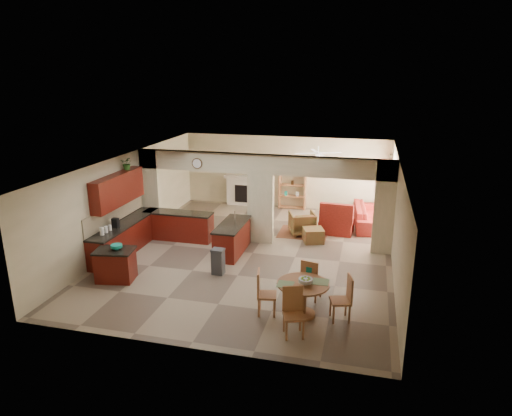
% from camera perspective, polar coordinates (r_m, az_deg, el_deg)
% --- Properties ---
extents(floor, '(10.00, 10.00, 0.00)m').
position_cam_1_polar(floor, '(13.65, -0.42, -5.65)').
color(floor, gray).
rests_on(floor, ground).
extents(ceiling, '(10.00, 10.00, 0.00)m').
position_cam_1_polar(ceiling, '(12.84, -0.45, 5.97)').
color(ceiling, white).
rests_on(ceiling, wall_back).
extents(wall_back, '(8.00, 0.00, 8.00)m').
position_cam_1_polar(wall_back, '(17.91, 3.61, 4.48)').
color(wall_back, beige).
rests_on(wall_back, floor).
extents(wall_front, '(8.00, 0.00, 8.00)m').
position_cam_1_polar(wall_front, '(8.75, -8.80, -9.25)').
color(wall_front, beige).
rests_on(wall_front, floor).
extents(wall_left, '(0.00, 10.00, 10.00)m').
position_cam_1_polar(wall_left, '(14.67, -15.74, 1.09)').
color(wall_left, beige).
rests_on(wall_left, floor).
extents(wall_right, '(0.00, 10.00, 10.00)m').
position_cam_1_polar(wall_right, '(12.82, 17.15, -1.28)').
color(wall_right, beige).
rests_on(wall_right, floor).
extents(partition_left_pier, '(0.60, 0.25, 2.80)m').
position_cam_1_polar(partition_left_pier, '(15.37, -12.95, 2.01)').
color(partition_left_pier, beige).
rests_on(partition_left_pier, floor).
extents(partition_center_pier, '(0.80, 0.25, 2.20)m').
position_cam_1_polar(partition_center_pier, '(14.19, 0.59, -0.04)').
color(partition_center_pier, beige).
rests_on(partition_center_pier, floor).
extents(partition_right_pier, '(0.60, 0.25, 2.80)m').
position_cam_1_polar(partition_right_pier, '(13.76, 15.74, 0.06)').
color(partition_right_pier, beige).
rests_on(partition_right_pier, floor).
extents(partition_header, '(8.00, 0.25, 0.60)m').
position_cam_1_polar(partition_header, '(13.85, 0.60, 5.51)').
color(partition_header, beige).
rests_on(partition_header, partition_center_pier).
extents(kitchen_counter, '(2.52, 3.29, 1.48)m').
position_cam_1_polar(kitchen_counter, '(14.39, -13.36, -2.94)').
color(kitchen_counter, '#480F08').
rests_on(kitchen_counter, floor).
extents(upper_cabinets, '(0.35, 2.40, 0.90)m').
position_cam_1_polar(upper_cabinets, '(13.78, -16.88, 2.24)').
color(upper_cabinets, '#480F08').
rests_on(upper_cabinets, wall_left).
extents(peninsula, '(0.70, 1.85, 0.91)m').
position_cam_1_polar(peninsula, '(13.54, -3.01, -3.79)').
color(peninsula, '#480F08').
rests_on(peninsula, floor).
extents(wall_clock, '(0.34, 0.03, 0.34)m').
position_cam_1_polar(wall_clock, '(14.32, -7.38, 5.54)').
color(wall_clock, '#4F341A').
rests_on(wall_clock, partition_header).
extents(rug, '(1.60, 1.30, 0.01)m').
position_cam_1_polar(rug, '(15.36, 5.91, -3.11)').
color(rug, brown).
rests_on(rug, floor).
extents(fireplace, '(1.60, 0.35, 1.20)m').
position_cam_1_polar(fireplace, '(18.29, -1.47, 2.24)').
color(fireplace, beige).
rests_on(fireplace, floor).
extents(shelving_unit, '(1.00, 0.32, 1.80)m').
position_cam_1_polar(shelving_unit, '(17.79, 4.58, 2.73)').
color(shelving_unit, '#9F6036').
rests_on(shelving_unit, floor).
extents(window_a, '(0.02, 0.90, 1.90)m').
position_cam_1_polar(window_a, '(15.07, 16.62, 0.64)').
color(window_a, white).
rests_on(window_a, wall_right).
extents(window_b, '(0.02, 0.90, 1.90)m').
position_cam_1_polar(window_b, '(16.72, 16.44, 2.22)').
color(window_b, white).
rests_on(window_b, wall_right).
extents(glazed_door, '(0.02, 0.70, 2.10)m').
position_cam_1_polar(glazed_door, '(15.93, 16.48, 0.95)').
color(glazed_door, white).
rests_on(glazed_door, wall_right).
extents(drape_a_left, '(0.10, 0.28, 2.30)m').
position_cam_1_polar(drape_a_left, '(14.50, 16.54, 0.02)').
color(drape_a_left, '#441C1B').
rests_on(drape_a_left, wall_right).
extents(drape_a_right, '(0.10, 0.28, 2.30)m').
position_cam_1_polar(drape_a_right, '(15.65, 16.41, 1.25)').
color(drape_a_right, '#441C1B').
rests_on(drape_a_right, wall_right).
extents(drape_b_left, '(0.10, 0.28, 2.30)m').
position_cam_1_polar(drape_b_left, '(16.13, 16.36, 1.71)').
color(drape_b_left, '#441C1B').
rests_on(drape_b_left, wall_right).
extents(drape_b_right, '(0.10, 0.28, 2.30)m').
position_cam_1_polar(drape_b_right, '(17.30, 16.25, 2.71)').
color(drape_b_right, '#441C1B').
rests_on(drape_b_right, wall_right).
extents(ceiling_fan, '(1.00, 1.00, 0.10)m').
position_cam_1_polar(ceiling_fan, '(15.53, 7.78, 6.82)').
color(ceiling_fan, white).
rests_on(ceiling_fan, ceiling).
extents(kitchen_island, '(1.07, 0.85, 0.84)m').
position_cam_1_polar(kitchen_island, '(12.36, -17.15, -6.80)').
color(kitchen_island, '#480F08').
rests_on(kitchen_island, floor).
extents(teal_bowl, '(0.29, 0.29, 0.14)m').
position_cam_1_polar(teal_bowl, '(12.17, -17.03, -4.70)').
color(teal_bowl, '#148F79').
rests_on(teal_bowl, kitchen_island).
extents(trash_can, '(0.32, 0.28, 0.65)m').
position_cam_1_polar(trash_can, '(12.24, -4.76, -6.80)').
color(trash_can, '#323235').
rests_on(trash_can, floor).
extents(dining_table, '(1.14, 1.14, 0.78)m').
position_cam_1_polar(dining_table, '(10.22, 5.86, -10.66)').
color(dining_table, '#9F6036').
rests_on(dining_table, floor).
extents(fruit_bowl, '(0.31, 0.31, 0.16)m').
position_cam_1_polar(fruit_bowl, '(10.01, 6.23, -9.09)').
color(fruit_bowl, '#76AB24').
rests_on(fruit_bowl, dining_table).
extents(sofa, '(2.54, 1.20, 0.72)m').
position_cam_1_polar(sofa, '(16.36, 13.92, -0.96)').
color(sofa, maroon).
rests_on(sofa, floor).
extents(chaise, '(1.15, 0.97, 0.43)m').
position_cam_1_polar(chaise, '(15.53, 10.01, -2.23)').
color(chaise, maroon).
rests_on(chaise, floor).
extents(armchair, '(1.05, 1.06, 0.75)m').
position_cam_1_polar(armchair, '(15.16, 5.81, -1.90)').
color(armchair, '#9B2E1C').
rests_on(armchair, floor).
extents(ottoman, '(0.77, 0.77, 0.44)m').
position_cam_1_polar(ottoman, '(14.56, 7.17, -3.39)').
color(ottoman, '#9B2E1C').
rests_on(ottoman, floor).
extents(plant, '(0.38, 0.34, 0.39)m').
position_cam_1_polar(plant, '(14.17, -15.82, 5.39)').
color(plant, '#204E14').
rests_on(plant, upper_cabinets).
extents(chair_north, '(0.51, 0.51, 1.02)m').
position_cam_1_polar(chair_north, '(10.86, 6.84, -8.74)').
color(chair_north, '#9F6036').
rests_on(chair_north, floor).
extents(chair_east, '(0.52, 0.52, 1.02)m').
position_cam_1_polar(chair_east, '(10.17, 11.01, -10.82)').
color(chair_east, '#9F6036').
rests_on(chair_east, floor).
extents(chair_south, '(0.54, 0.54, 1.02)m').
position_cam_1_polar(chair_south, '(9.54, 4.67, -12.50)').
color(chair_south, '#9F6036').
rests_on(chair_south, floor).
extents(chair_west, '(0.49, 0.49, 1.02)m').
position_cam_1_polar(chair_west, '(10.23, 0.90, -10.31)').
color(chair_west, '#9F6036').
rests_on(chair_west, floor).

